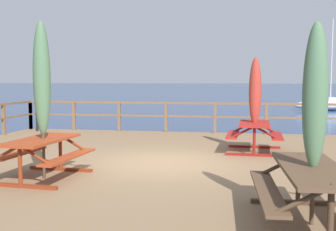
{
  "coord_description": "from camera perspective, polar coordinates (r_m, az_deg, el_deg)",
  "views": [
    {
      "loc": [
        1.76,
        -9.19,
        2.6
      ],
      "look_at": [
        0.0,
        0.84,
        1.72
      ],
      "focal_mm": 44.54,
      "sensor_mm": 36.0,
      "label": 1
    }
  ],
  "objects": [
    {
      "name": "picnic_table_mid_left",
      "position": [
        11.06,
        11.74,
        -2.09
      ],
      "size": [
        1.45,
        1.67,
        0.78
      ],
      "color": "maroon",
      "rests_on": "wooden_deck"
    },
    {
      "name": "patio_umbrella_short_front",
      "position": [
        8.13,
        -16.89,
        4.79
      ],
      "size": [
        0.32,
        0.32,
        2.97
      ],
      "color": "#4C3828",
      "rests_on": "wooden_deck"
    },
    {
      "name": "sailboat_distant",
      "position": [
        38.05,
        20.89,
        1.44
      ],
      "size": [
        6.22,
        3.51,
        7.72
      ],
      "color": "silver",
      "rests_on": "ground"
    },
    {
      "name": "wooden_deck",
      "position": [
        9.62,
        -0.88,
        -8.54
      ],
      "size": [
        12.58,
        11.26,
        0.72
      ],
      "primitive_type": "cube",
      "color": "#846647",
      "rests_on": "ground"
    },
    {
      "name": "picnic_table_back_left",
      "position": [
        5.7,
        19.12,
        -8.63
      ],
      "size": [
        1.51,
        2.25,
        0.78
      ],
      "color": "brown",
      "rests_on": "wooden_deck"
    },
    {
      "name": "ground_plane",
      "position": [
        9.71,
        -0.87,
        -10.62
      ],
      "size": [
        600.0,
        600.0,
        0.0
      ],
      "primitive_type": "plane",
      "color": "navy"
    },
    {
      "name": "picnic_table_mid_centre",
      "position": [
        8.28,
        -16.9,
        -4.48
      ],
      "size": [
        1.52,
        1.88,
        0.78
      ],
      "color": "#993819",
      "rests_on": "wooden_deck"
    },
    {
      "name": "patio_umbrella_tall_back_right",
      "position": [
        5.59,
        19.5,
        2.4
      ],
      "size": [
        0.32,
        0.32,
        2.61
      ],
      "color": "#4C3828",
      "rests_on": "wooden_deck"
    },
    {
      "name": "patio_umbrella_short_mid",
      "position": [
        11.05,
        11.84,
        3.19
      ],
      "size": [
        0.32,
        0.32,
        2.47
      ],
      "color": "#4C3828",
      "rests_on": "wooden_deck"
    },
    {
      "name": "lamp_post_hooked",
      "position": [
        15.75,
        -17.29,
        5.55
      ],
      "size": [
        0.6,
        0.45,
        3.2
      ],
      "color": "black",
      "rests_on": "wooden_deck"
    },
    {
      "name": "railing_waterside_far",
      "position": [
        14.82,
        3.09,
        0.52
      ],
      "size": [
        12.38,
        0.1,
        1.09
      ],
      "color": "brown",
      "rests_on": "wooden_deck"
    }
  ]
}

